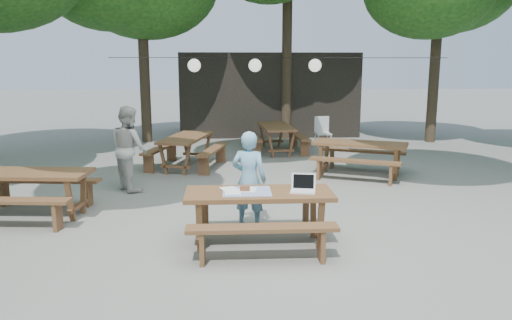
{
  "coord_description": "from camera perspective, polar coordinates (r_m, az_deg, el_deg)",
  "views": [
    {
      "loc": [
        -0.95,
        -7.38,
        2.47
      ],
      "look_at": [
        -0.53,
        -0.13,
        1.05
      ],
      "focal_mm": 35.0,
      "sensor_mm": 36.0,
      "label": 1
    }
  ],
  "objects": [
    {
      "name": "picnic_table_ne",
      "position": [
        11.25,
        11.75,
        0.17
      ],
      "size": [
        2.38,
        2.21,
        0.75
      ],
      "rotation": [
        0.0,
        0.0,
        -0.42
      ],
      "color": "brown",
      "rests_on": "ground"
    },
    {
      "name": "pavilion",
      "position": [
        17.97,
        1.32,
        7.64
      ],
      "size": [
        6.0,
        3.0,
        2.8
      ],
      "primitive_type": "cube",
      "color": "black",
      "rests_on": "ground"
    },
    {
      "name": "main_picnic_table",
      "position": [
        6.88,
        0.34,
        -6.54
      ],
      "size": [
        2.0,
        1.58,
        0.75
      ],
      "color": "brown",
      "rests_on": "ground"
    },
    {
      "name": "picnic_table_far_e",
      "position": [
        13.98,
        2.31,
        2.49
      ],
      "size": [
        1.71,
        2.05,
        0.75
      ],
      "rotation": [
        0.0,
        0.0,
        1.64
      ],
      "color": "brown",
      "rests_on": "ground"
    },
    {
      "name": "picnic_table_nw",
      "position": [
        8.89,
        -24.62,
        -3.5
      ],
      "size": [
        2.06,
        1.74,
        0.75
      ],
      "rotation": [
        0.0,
        0.0,
        -0.09
      ],
      "color": "brown",
      "rests_on": "ground"
    },
    {
      "name": "tabletop_clutter",
      "position": [
        6.77,
        -1.2,
        -3.53
      ],
      "size": [
        0.71,
        0.55,
        0.08
      ],
      "color": "#3350AE",
      "rests_on": "main_picnic_table"
    },
    {
      "name": "ground",
      "position": [
        7.84,
        3.86,
        -7.33
      ],
      "size": [
        80.0,
        80.0,
        0.0
      ],
      "primitive_type": "plane",
      "color": "slate",
      "rests_on": "ground"
    },
    {
      "name": "laptop",
      "position": [
        6.81,
        5.41,
        -3.08
      ],
      "size": [
        0.38,
        0.33,
        0.24
      ],
      "rotation": [
        0.0,
        0.0,
        -0.22
      ],
      "color": "white",
      "rests_on": "main_picnic_table"
    },
    {
      "name": "paper_lanterns",
      "position": [
        13.4,
        -0.05,
        10.78
      ],
      "size": [
        9.0,
        0.34,
        0.38
      ],
      "color": "black",
      "rests_on": "ground"
    },
    {
      "name": "plastic_chair",
      "position": [
        14.98,
        7.64,
        2.47
      ],
      "size": [
        0.47,
        0.47,
        0.9
      ],
      "rotation": [
        0.0,
        0.0,
        0.07
      ],
      "color": "silver",
      "rests_on": "ground"
    },
    {
      "name": "second_person",
      "position": [
        10.04,
        -14.27,
        1.31
      ],
      "size": [
        0.97,
        1.02,
        1.66
      ],
      "primitive_type": "imported",
      "rotation": [
        0.0,
        0.0,
        2.17
      ],
      "color": "beige",
      "rests_on": "ground"
    },
    {
      "name": "picnic_table_far_w",
      "position": [
        12.02,
        -7.97,
        0.98
      ],
      "size": [
        1.99,
        2.22,
        0.75
      ],
      "rotation": [
        0.0,
        0.0,
        1.33
      ],
      "color": "brown",
      "rests_on": "ground"
    },
    {
      "name": "woman",
      "position": [
        7.53,
        -0.8,
        -2.23
      ],
      "size": [
        0.62,
        0.5,
        1.48
      ],
      "primitive_type": "imported",
      "rotation": [
        0.0,
        0.0,
        2.82
      ],
      "color": "#75B1D5",
      "rests_on": "ground"
    }
  ]
}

